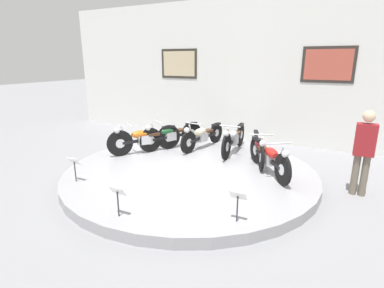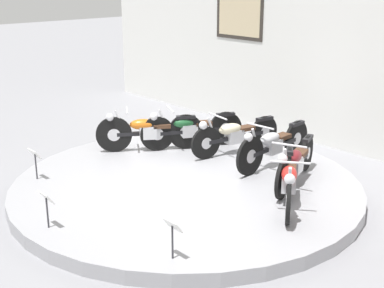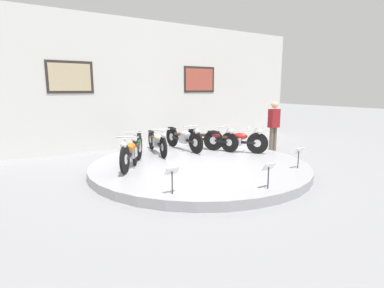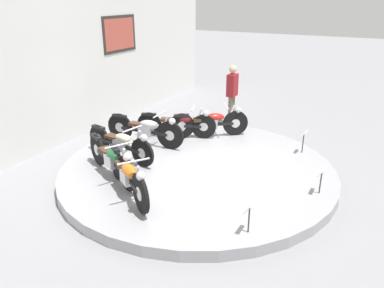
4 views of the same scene
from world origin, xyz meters
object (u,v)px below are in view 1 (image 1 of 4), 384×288
Objects in this scene: motorcycle_silver at (234,138)px; motorcycle_red at (269,156)px; motorcycle_maroon at (259,147)px; motorcycle_green at (171,134)px; motorcycle_cream at (202,135)px; info_placard_front_left at (74,164)px; visitor_standing at (364,148)px; info_placard_front_centre at (117,195)px; info_placard_front_right at (238,199)px; motorcycle_orange at (144,138)px.

motorcycle_silver is 1.62m from motorcycle_red.
motorcycle_green is at bearing 179.89° from motorcycle_maroon.
motorcycle_cream is 3.56m from info_placard_front_left.
motorcycle_red is at bearing -42.35° from motorcycle_silver.
motorcycle_silver is 3.98m from info_placard_front_left.
motorcycle_red reaches higher than motorcycle_cream.
motorcycle_green is 1.74m from motorcycle_silver.
motorcycle_maroon reaches higher than info_placard_front_left.
visitor_standing reaches higher than motorcycle_cream.
info_placard_front_centre is 1.85m from info_placard_front_right.
motorcycle_green is at bearing -152.93° from motorcycle_cream.
motorcycle_green reaches higher than info_placard_front_centre.
info_placard_front_left is 0.30× the size of visitor_standing.
info_placard_front_left is (-2.95, -2.93, -0.00)m from motorcycle_maroon.
visitor_standing reaches higher than motorcycle_red.
motorcycle_orange is 3.38m from info_placard_front_centre.
motorcycle_silver is at bearing 110.65° from info_placard_front_right.
motorcycle_cream is 0.92m from motorcycle_silver.
motorcycle_silver is at bearing 162.59° from visitor_standing.
motorcycle_orange is at bearing -178.08° from visitor_standing.
motorcycle_silver is 0.88m from motorcycle_maroon.
motorcycle_maroon is 3.60× the size of info_placard_front_right.
motorcycle_green is 0.99× the size of motorcycle_maroon.
motorcycle_green is at bearing 135.20° from info_placard_front_right.
info_placard_front_left and info_placard_front_centre have the same top height.
motorcycle_orange is at bearing -152.63° from motorcycle_silver.
motorcycle_red reaches higher than info_placard_front_centre.
motorcycle_maroon is at bearing 99.19° from info_placard_front_right.
info_placard_front_right is (0.47, -2.93, -0.00)m from motorcycle_maroon.
info_placard_front_right is at bearing -88.42° from motorcycle_red.
info_placard_front_centre is 1.00× the size of info_placard_front_right.
motorcycle_silver is 1.09× the size of motorcycle_maroon.
motorcycle_silver is (2.10, 1.09, -0.00)m from motorcycle_orange.
motorcycle_red is at bearing -174.44° from visitor_standing.
motorcycle_red is 3.13× the size of info_placard_front_right.
motorcycle_orange is 0.88× the size of motorcycle_cream.
visitor_standing reaches higher than motorcycle_maroon.
info_placard_front_centre and info_placard_front_right have the same top height.
visitor_standing is (2.15, -0.51, 0.39)m from motorcycle_maroon.
info_placard_front_centre is 4.62m from visitor_standing.
visitor_standing reaches higher than motorcycle_silver.
motorcycle_green is 4.16m from info_placard_front_right.
motorcycle_silver is 4.06m from info_placard_front_centre.
motorcycle_red is at bearing -27.22° from motorcycle_cream.
motorcycle_cream is (0.78, 0.40, -0.02)m from motorcycle_green.
motorcycle_cream is at bearing 166.63° from motorcycle_maroon.
motorcycle_silver reaches higher than info_placard_front_left.
visitor_standing is at bearing -13.39° from motorcycle_cream.
visitor_standing is at bearing -17.41° from motorcycle_silver.
visitor_standing is (5.04, 0.17, 0.36)m from motorcycle_orange.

